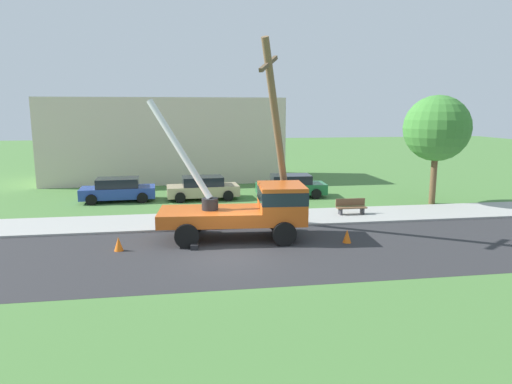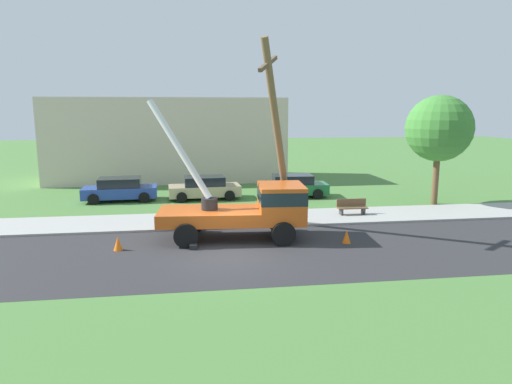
# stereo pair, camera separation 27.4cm
# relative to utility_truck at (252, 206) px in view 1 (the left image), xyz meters

# --- Properties ---
(ground_plane) EXTENTS (120.00, 120.00, 0.00)m
(ground_plane) POSITION_rel_utility_truck_xyz_m (-1.08, 9.99, -1.41)
(ground_plane) COLOR #477538
(road_asphalt) EXTENTS (80.00, 7.32, 0.01)m
(road_asphalt) POSITION_rel_utility_truck_xyz_m (-1.08, -2.01, -1.40)
(road_asphalt) COLOR #2B2B2D
(road_asphalt) RESTS_ON ground
(sidewalk_strip) EXTENTS (80.00, 3.39, 0.10)m
(sidewalk_strip) POSITION_rel_utility_truck_xyz_m (-1.08, 3.34, -1.36)
(sidewalk_strip) COLOR #9E9E99
(sidewalk_strip) RESTS_ON ground
(utility_truck) EXTENTS (6.74, 3.25, 5.98)m
(utility_truck) POSITION_rel_utility_truck_xyz_m (0.00, 0.00, 0.00)
(utility_truck) COLOR #C65119
(utility_truck) RESTS_ON ground
(leaning_utility_pole) EXTENTS (2.29, 3.45, 8.49)m
(leaning_utility_pole) POSITION_rel_utility_truck_xyz_m (1.33, 0.95, 2.93)
(leaning_utility_pole) COLOR brown
(leaning_utility_pole) RESTS_ON ground
(traffic_cone_ahead) EXTENTS (0.36, 0.36, 0.56)m
(traffic_cone_ahead) POSITION_rel_utility_truck_xyz_m (3.86, -1.31, -1.13)
(traffic_cone_ahead) COLOR orange
(traffic_cone_ahead) RESTS_ON ground
(traffic_cone_behind) EXTENTS (0.36, 0.36, 0.56)m
(traffic_cone_behind) POSITION_rel_utility_truck_xyz_m (-5.47, -0.98, -1.13)
(traffic_cone_behind) COLOR orange
(traffic_cone_behind) RESTS_ON ground
(traffic_cone_curbside) EXTENTS (0.36, 0.36, 0.56)m
(traffic_cone_curbside) POSITION_rel_utility_truck_xyz_m (1.31, 1.39, -1.13)
(traffic_cone_curbside) COLOR orange
(traffic_cone_curbside) RESTS_ON ground
(parked_sedan_blue) EXTENTS (4.49, 2.17, 1.42)m
(parked_sedan_blue) POSITION_rel_utility_truck_xyz_m (-6.85, 9.35, -0.70)
(parked_sedan_blue) COLOR #263F99
(parked_sedan_blue) RESTS_ON ground
(parked_sedan_tan) EXTENTS (4.50, 2.19, 1.42)m
(parked_sedan_tan) POSITION_rel_utility_truck_xyz_m (-1.72, 9.21, -0.70)
(parked_sedan_tan) COLOR tan
(parked_sedan_tan) RESTS_ON ground
(parked_sedan_green) EXTENTS (4.49, 2.18, 1.42)m
(parked_sedan_green) POSITION_rel_utility_truck_xyz_m (3.90, 9.13, -0.70)
(parked_sedan_green) COLOR #1E6638
(parked_sedan_green) RESTS_ON ground
(park_bench) EXTENTS (1.60, 0.45, 0.90)m
(park_bench) POSITION_rel_utility_truck_xyz_m (5.79, 3.41, -0.95)
(park_bench) COLOR brown
(park_bench) RESTS_ON ground
(roadside_tree_near) EXTENTS (3.80, 3.80, 6.36)m
(roadside_tree_near) POSITION_rel_utility_truck_xyz_m (11.68, 5.66, 3.02)
(roadside_tree_near) COLOR brown
(roadside_tree_near) RESTS_ON ground
(lowrise_building_backdrop) EXTENTS (18.00, 6.00, 6.40)m
(lowrise_building_backdrop) POSITION_rel_utility_truck_xyz_m (-4.21, 17.85, 1.79)
(lowrise_building_backdrop) COLOR beige
(lowrise_building_backdrop) RESTS_ON ground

